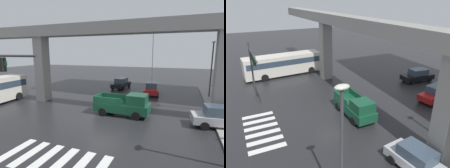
{
  "view_description": "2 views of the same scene",
  "coord_description": "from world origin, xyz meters",
  "views": [
    {
      "loc": [
        6.28,
        -13.74,
        5.77
      ],
      "look_at": [
        -0.52,
        3.87,
        2.54
      ],
      "focal_mm": 29.28,
      "sensor_mm": 36.0,
      "label": 1
    },
    {
      "loc": [
        17.2,
        -7.63,
        10.6
      ],
      "look_at": [
        -1.79,
        1.75,
        2.17
      ],
      "focal_mm": 35.26,
      "sensor_mm": 36.0,
      "label": 2
    }
  ],
  "objects": [
    {
      "name": "elevated_overpass",
      "position": [
        0.0,
        3.77,
        7.36
      ],
      "size": [
        48.65,
        1.88,
        8.79
      ],
      "color": "gray",
      "rests_on": "ground"
    },
    {
      "name": "ground_plane",
      "position": [
        0.0,
        0.0,
        0.0
      ],
      "size": [
        120.0,
        120.0,
        0.0
      ],
      "primitive_type": "plane",
      "color": "#232326"
    },
    {
      "name": "flagpole",
      "position": [
        1.28,
        19.53,
        6.16
      ],
      "size": [
        1.16,
        0.12,
        10.7
      ],
      "color": "silver",
      "rests_on": "ground"
    },
    {
      "name": "sedan_red",
      "position": [
        2.37,
        11.66,
        0.85
      ],
      "size": [
        2.43,
        4.51,
        1.72
      ],
      "color": "red",
      "rests_on": "ground"
    },
    {
      "name": "crosswalk_stripes",
      "position": [
        -0.0,
        -6.36,
        0.01
      ],
      "size": [
        6.05,
        2.8,
        0.01
      ],
      "color": "silver",
      "rests_on": "ground"
    },
    {
      "name": "street_lamp_far_north",
      "position": [
        9.73,
        12.47,
        4.56
      ],
      "size": [
        0.44,
        0.7,
        7.24
      ],
      "color": "#38383D",
      "rests_on": "ground"
    },
    {
      "name": "sedan_silver",
      "position": [
        9.31,
        1.93,
        0.85
      ],
      "size": [
        4.48,
        2.35,
        1.72
      ],
      "color": "#A8AAAF",
      "rests_on": "ground"
    },
    {
      "name": "pickup_truck",
      "position": [
        1.51,
        1.97,
        0.99
      ],
      "size": [
        5.1,
        2.09,
        2.08
      ],
      "color": "#14472D",
      "rests_on": "ground"
    },
    {
      "name": "sedan_black",
      "position": [
        -2.91,
        14.17,
        0.85
      ],
      "size": [
        2.31,
        4.47,
        1.72
      ],
      "color": "black",
      "rests_on": "ground"
    },
    {
      "name": "street_lamp_mid_block",
      "position": [
        9.73,
        6.18,
        4.56
      ],
      "size": [
        0.44,
        0.7,
        7.24
      ],
      "color": "#38383D",
      "rests_on": "ground"
    }
  ]
}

